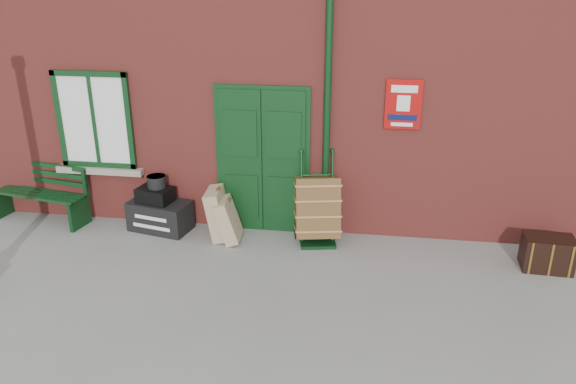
% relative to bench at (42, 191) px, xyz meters
% --- Properties ---
extents(ground, '(80.00, 80.00, 0.00)m').
position_rel_bench_xyz_m(ground, '(3.88, -1.32, -0.48)').
color(ground, gray).
rests_on(ground, ground).
extents(station_building, '(10.30, 4.30, 4.36)m').
position_rel_bench_xyz_m(station_building, '(3.88, 2.17, 1.69)').
color(station_building, '#953730').
rests_on(station_building, ground).
extents(bench, '(1.59, 0.75, 0.95)m').
position_rel_bench_xyz_m(bench, '(0.00, 0.00, 0.00)').
color(bench, black).
rests_on(bench, ground).
extents(houdini_trunk, '(1.01, 0.70, 0.46)m').
position_rel_bench_xyz_m(houdini_trunk, '(1.99, -0.11, -0.25)').
color(houdini_trunk, black).
rests_on(houdini_trunk, ground).
extents(strongbox, '(0.58, 0.47, 0.23)m').
position_rel_bench_xyz_m(strongbox, '(1.94, -0.11, 0.10)').
color(strongbox, black).
rests_on(strongbox, houdini_trunk).
extents(hatbox, '(0.33, 0.33, 0.18)m').
position_rel_bench_xyz_m(hatbox, '(1.97, -0.08, 0.31)').
color(hatbox, black).
rests_on(hatbox, strongbox).
extents(suitcase_back, '(0.37, 0.56, 0.77)m').
position_rel_bench_xyz_m(suitcase_back, '(2.96, -0.23, -0.09)').
color(suitcase_back, tan).
rests_on(suitcase_back, ground).
extents(suitcase_front, '(0.40, 0.51, 0.67)m').
position_rel_bench_xyz_m(suitcase_front, '(3.14, -0.33, -0.14)').
color(suitcase_front, tan).
rests_on(suitcase_front, ground).
extents(porter_trolley, '(0.76, 0.81, 1.33)m').
position_rel_bench_xyz_m(porter_trolley, '(4.43, -0.10, 0.04)').
color(porter_trolley, black).
rests_on(porter_trolley, ground).
extents(dark_trunk, '(0.67, 0.45, 0.47)m').
position_rel_bench_xyz_m(dark_trunk, '(7.61, -0.51, -0.24)').
color(dark_trunk, black).
rests_on(dark_trunk, ground).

